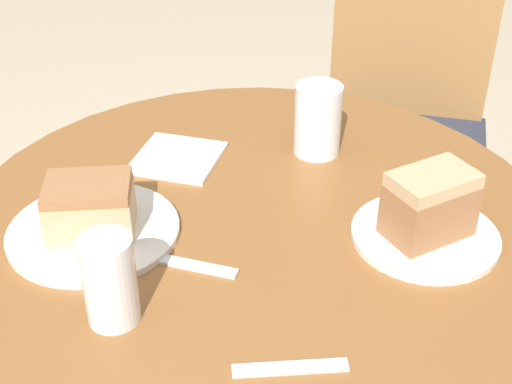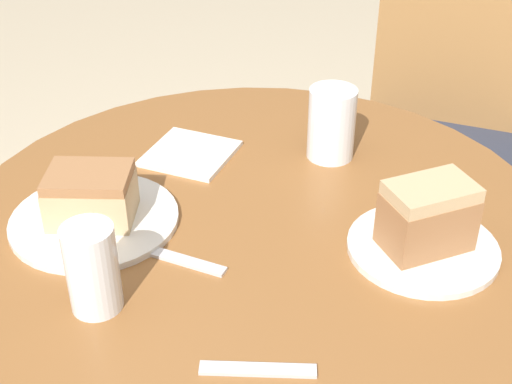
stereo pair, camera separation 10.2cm
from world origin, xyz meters
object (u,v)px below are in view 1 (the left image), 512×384
plate_near (94,231)px  plate_far (425,235)px  chair (400,131)px  glass_lemonade (318,123)px  glass_water (110,285)px  cake_slice_far (430,204)px  cake_slice_near (90,206)px

plate_near → plate_far: same height
chair → glass_lemonade: bearing=-100.8°
glass_lemonade → glass_water: 0.49m
cake_slice_far → glass_water: size_ratio=1.17×
plate_far → cake_slice_near: (-0.43, -0.18, 0.04)m
glass_water → cake_slice_far: bearing=45.1°
chair → plate_far: size_ratio=4.06×
chair → cake_slice_far: (0.21, -0.80, 0.33)m
cake_slice_near → cake_slice_far: size_ratio=1.07×
plate_near → cake_slice_far: 0.47m
plate_near → glass_water: 0.19m
plate_far → cake_slice_near: bearing=-157.7°
plate_near → cake_slice_near: bearing=-45.0°
chair → glass_lemonade: size_ratio=6.98×
cake_slice_near → cake_slice_far: (0.43, 0.18, 0.01)m
chair → plate_near: (-0.23, -0.98, 0.27)m
cake_slice_near → plate_near: bearing=135.0°
glass_lemonade → glass_water: (-0.09, -0.48, -0.00)m
chair → cake_slice_near: size_ratio=5.72×
plate_near → cake_slice_near: size_ratio=1.66×
plate_far → cake_slice_far: cake_slice_far is taller
cake_slice_far → plate_near: bearing=-157.7°
cake_slice_near → glass_lemonade: (0.21, 0.35, 0.01)m
glass_water → glass_lemonade: bearing=79.6°
chair → glass_water: bearing=-104.7°
glass_lemonade → glass_water: bearing=-100.4°
chair → plate_far: 0.87m
cake_slice_near → chair: bearing=77.0°
chair → cake_slice_far: chair is taller
cake_slice_far → glass_lemonade: (-0.22, 0.17, -0.00)m
cake_slice_near → glass_water: (0.12, -0.13, 0.00)m
cake_slice_near → glass_lemonade: bearing=58.9°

